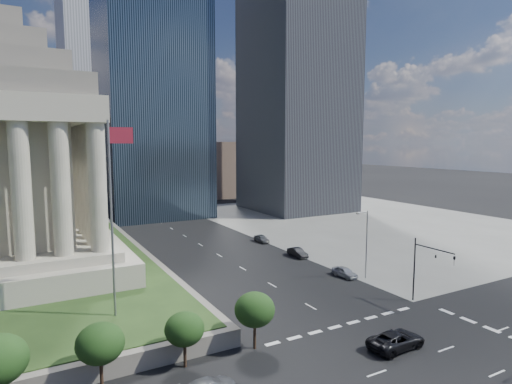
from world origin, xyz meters
TOP-DOWN VIEW (x-y plane):
  - ground at (0.00, 100.00)m, footprint 500.00×500.00m
  - sidewalk_ne at (46.00, 60.00)m, footprint 68.00×90.00m
  - flagpole at (-21.83, 24.00)m, footprint 2.52×0.24m
  - midrise_glass at (2.00, 95.00)m, footprint 26.00×26.00m
  - highrise_ne at (42.00, 85.00)m, footprint 26.00×28.00m
  - building_filler_ne at (32.00, 130.00)m, footprint 20.00×30.00m
  - building_filler_nw at (-30.00, 130.00)m, footprint 24.00×30.00m
  - traffic_signal_ne at (12.50, 13.70)m, footprint 0.30×5.74m
  - street_lamp_north at (13.33, 25.00)m, footprint 2.13×0.22m
  - pickup_truck at (0.93, 7.45)m, footprint 6.15×3.02m
  - parked_sedan_near at (11.22, 26.93)m, footprint 4.42×1.95m
  - parked_sedan_mid at (11.50, 39.58)m, footprint 1.71×4.62m
  - parked_sedan_far at (11.50, 52.15)m, footprint 1.94×4.43m

SIDE VIEW (x-z plane):
  - ground at x=0.00m, z-range 0.00..0.00m
  - sidewalk_ne at x=46.00m, z-range 0.00..0.03m
  - parked_sedan_near at x=11.22m, z-range 0.00..1.48m
  - parked_sedan_far at x=11.50m, z-range 0.00..1.49m
  - parked_sedan_mid at x=11.50m, z-range 0.00..1.51m
  - pickup_truck at x=0.93m, z-range 0.00..1.68m
  - traffic_signal_ne at x=12.50m, z-range 1.25..9.25m
  - street_lamp_north at x=13.33m, z-range 0.66..10.66m
  - building_filler_ne at x=32.00m, z-range 0.00..20.00m
  - flagpole at x=-21.83m, z-range 3.11..23.11m
  - building_filler_nw at x=-30.00m, z-range 0.00..28.00m
  - midrise_glass at x=2.00m, z-range 0.00..60.00m
  - highrise_ne at x=42.00m, z-range 0.00..100.00m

